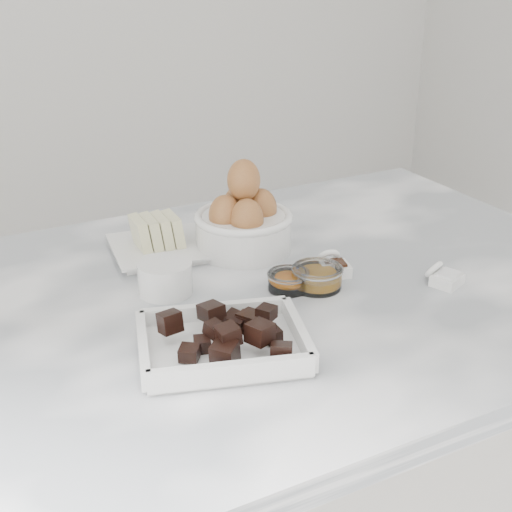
{
  "coord_description": "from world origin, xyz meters",
  "views": [
    {
      "loc": [
        -0.45,
        -0.87,
        1.43
      ],
      "look_at": [
        0.02,
        0.03,
        0.98
      ],
      "focal_mm": 50.0,
      "sensor_mm": 36.0,
      "label": 1
    }
  ],
  "objects_px": {
    "sugar_ramekin": "(165,276)",
    "egg_bowl": "(243,222)",
    "butter_plate": "(159,240)",
    "vanilla_spoon": "(332,266)",
    "zest_bowl": "(288,280)",
    "honey_bowl": "(317,277)",
    "salt_spoon": "(444,277)",
    "chocolate_dish": "(222,338)"
  },
  "relations": [
    {
      "from": "egg_bowl",
      "to": "honey_bowl",
      "type": "relative_size",
      "value": 2.11
    },
    {
      "from": "butter_plate",
      "to": "vanilla_spoon",
      "type": "xyz_separation_m",
      "value": [
        0.22,
        -0.21,
        -0.01
      ]
    },
    {
      "from": "chocolate_dish",
      "to": "sugar_ramekin",
      "type": "xyz_separation_m",
      "value": [
        -0.0,
        0.2,
        0.0
      ]
    },
    {
      "from": "egg_bowl",
      "to": "salt_spoon",
      "type": "height_order",
      "value": "egg_bowl"
    },
    {
      "from": "chocolate_dish",
      "to": "zest_bowl",
      "type": "height_order",
      "value": "chocolate_dish"
    },
    {
      "from": "sugar_ramekin",
      "to": "egg_bowl",
      "type": "distance_m",
      "value": 0.2
    },
    {
      "from": "zest_bowl",
      "to": "salt_spoon",
      "type": "height_order",
      "value": "salt_spoon"
    },
    {
      "from": "sugar_ramekin",
      "to": "vanilla_spoon",
      "type": "height_order",
      "value": "sugar_ramekin"
    },
    {
      "from": "chocolate_dish",
      "to": "butter_plate",
      "type": "height_order",
      "value": "butter_plate"
    },
    {
      "from": "chocolate_dish",
      "to": "salt_spoon",
      "type": "height_order",
      "value": "chocolate_dish"
    },
    {
      "from": "honey_bowl",
      "to": "salt_spoon",
      "type": "distance_m",
      "value": 0.2
    },
    {
      "from": "sugar_ramekin",
      "to": "salt_spoon",
      "type": "xyz_separation_m",
      "value": [
        0.39,
        -0.17,
        -0.01
      ]
    },
    {
      "from": "vanilla_spoon",
      "to": "zest_bowl",
      "type": "bearing_deg",
      "value": -169.65
    },
    {
      "from": "sugar_ramekin",
      "to": "honey_bowl",
      "type": "bearing_deg",
      "value": -23.4
    },
    {
      "from": "vanilla_spoon",
      "to": "salt_spoon",
      "type": "distance_m",
      "value": 0.17
    },
    {
      "from": "honey_bowl",
      "to": "vanilla_spoon",
      "type": "relative_size",
      "value": 1.14
    },
    {
      "from": "egg_bowl",
      "to": "vanilla_spoon",
      "type": "xyz_separation_m",
      "value": [
        0.08,
        -0.15,
        -0.04
      ]
    },
    {
      "from": "zest_bowl",
      "to": "salt_spoon",
      "type": "distance_m",
      "value": 0.24
    },
    {
      "from": "butter_plate",
      "to": "sugar_ramekin",
      "type": "relative_size",
      "value": 2.23
    },
    {
      "from": "honey_bowl",
      "to": "vanilla_spoon",
      "type": "bearing_deg",
      "value": 32.99
    },
    {
      "from": "butter_plate",
      "to": "sugar_ramekin",
      "type": "distance_m",
      "value": 0.15
    },
    {
      "from": "chocolate_dish",
      "to": "egg_bowl",
      "type": "bearing_deg",
      "value": 58.56
    },
    {
      "from": "salt_spoon",
      "to": "honey_bowl",
      "type": "bearing_deg",
      "value": 155.72
    },
    {
      "from": "honey_bowl",
      "to": "sugar_ramekin",
      "type": "bearing_deg",
      "value": 156.6
    },
    {
      "from": "honey_bowl",
      "to": "zest_bowl",
      "type": "bearing_deg",
      "value": 160.79
    },
    {
      "from": "butter_plate",
      "to": "egg_bowl",
      "type": "distance_m",
      "value": 0.15
    },
    {
      "from": "sugar_ramekin",
      "to": "egg_bowl",
      "type": "bearing_deg",
      "value": 26.56
    },
    {
      "from": "butter_plate",
      "to": "honey_bowl",
      "type": "relative_size",
      "value": 2.29
    },
    {
      "from": "butter_plate",
      "to": "salt_spoon",
      "type": "xyz_separation_m",
      "value": [
        0.35,
        -0.32,
        -0.01
      ]
    },
    {
      "from": "sugar_ramekin",
      "to": "salt_spoon",
      "type": "height_order",
      "value": "sugar_ramekin"
    },
    {
      "from": "honey_bowl",
      "to": "zest_bowl",
      "type": "relative_size",
      "value": 1.22
    },
    {
      "from": "butter_plate",
      "to": "sugar_ramekin",
      "type": "height_order",
      "value": "butter_plate"
    },
    {
      "from": "egg_bowl",
      "to": "salt_spoon",
      "type": "relative_size",
      "value": 2.46
    },
    {
      "from": "egg_bowl",
      "to": "butter_plate",
      "type": "bearing_deg",
      "value": 156.93
    },
    {
      "from": "zest_bowl",
      "to": "vanilla_spoon",
      "type": "relative_size",
      "value": 0.93
    },
    {
      "from": "chocolate_dish",
      "to": "vanilla_spoon",
      "type": "bearing_deg",
      "value": 28.14
    },
    {
      "from": "vanilla_spoon",
      "to": "salt_spoon",
      "type": "xyz_separation_m",
      "value": [
        0.13,
        -0.11,
        -0.0
      ]
    },
    {
      "from": "egg_bowl",
      "to": "vanilla_spoon",
      "type": "distance_m",
      "value": 0.18
    },
    {
      "from": "chocolate_dish",
      "to": "salt_spoon",
      "type": "relative_size",
      "value": 3.67
    },
    {
      "from": "honey_bowl",
      "to": "zest_bowl",
      "type": "distance_m",
      "value": 0.05
    },
    {
      "from": "sugar_ramekin",
      "to": "salt_spoon",
      "type": "relative_size",
      "value": 1.2
    },
    {
      "from": "butter_plate",
      "to": "egg_bowl",
      "type": "xyz_separation_m",
      "value": [
        0.13,
        -0.06,
        0.03
      ]
    }
  ]
}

